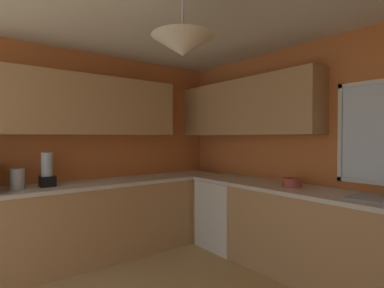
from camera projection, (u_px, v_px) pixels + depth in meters
The scene contains 7 objects.
room_shell at pixel (202, 104), 2.69m from camera, with size 4.22×3.78×2.53m.
counter_run_left at pixel (96, 220), 3.48m from camera, with size 0.65×3.39×0.90m.
counter_run_back at pixel (324, 238), 2.86m from camera, with size 3.31×0.65×0.90m.
dishwasher at pixel (227, 214), 3.87m from camera, with size 0.60×0.60×0.85m, color white.
kettle at pixel (17, 179), 2.96m from camera, with size 0.14×0.14×0.21m, color #B7B7BC.
bowl at pixel (292, 183), 3.13m from camera, with size 0.20×0.20×0.09m, color #B74C42.
blender_appliance at pixel (47, 171), 3.15m from camera, with size 0.15×0.15×0.36m.
Camera 1 is at (1.69, -1.22, 1.42)m, focal length 27.85 mm.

